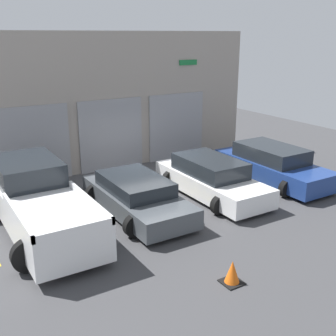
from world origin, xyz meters
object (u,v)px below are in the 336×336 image
(pickup_truck, at_px, (40,203))
(van_right, at_px, (272,165))
(sedan_white, at_px, (211,178))
(traffic_cone, at_px, (232,273))
(sedan_side, at_px, (136,196))

(pickup_truck, height_order, van_right, pickup_truck)
(sedan_white, bearing_deg, van_right, -0.01)
(van_right, relative_size, traffic_cone, 8.70)
(traffic_cone, bearing_deg, pickup_truck, 120.85)
(pickup_truck, relative_size, sedan_white, 1.16)
(sedan_side, bearing_deg, sedan_white, 0.09)
(traffic_cone, bearing_deg, sedan_side, 90.27)
(sedan_white, height_order, traffic_cone, sedan_white)
(sedan_side, bearing_deg, van_right, 0.04)
(sedan_side, xyz_separation_m, van_right, (5.77, 0.00, 0.07))
(pickup_truck, bearing_deg, sedan_side, -5.41)
(sedan_white, bearing_deg, pickup_truck, 177.33)
(pickup_truck, relative_size, van_right, 1.13)
(sedan_side, distance_m, van_right, 5.77)
(sedan_white, bearing_deg, sedan_side, -179.91)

